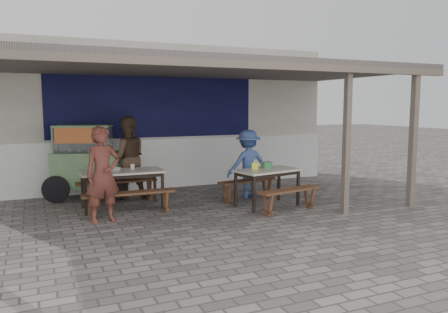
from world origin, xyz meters
TOP-DOWN VIEW (x-y plane):
  - ground at (0.00, 0.00)m, footprint 60.00×60.00m
  - back_wall at (-0.00, 3.58)m, footprint 9.00×1.28m
  - warung_roof at (0.02, 0.90)m, footprint 9.00×4.21m
  - table_left at (-1.37, 1.17)m, footprint 1.58×0.77m
  - bench_left_street at (-1.38, 0.51)m, footprint 1.67×0.31m
  - bench_left_wall at (-1.36, 1.84)m, footprint 1.67×0.31m
  - table_right at (1.31, 0.20)m, footprint 1.38×0.93m
  - bench_right_street at (1.44, -0.42)m, footprint 1.39×0.54m
  - bench_right_wall at (1.19, 0.82)m, footprint 1.39×0.54m
  - vendor_cart at (-1.91, 2.39)m, footprint 2.04×1.24m
  - patron_street_side at (-1.86, 0.30)m, footprint 0.68×0.52m
  - patron_wall_side at (-1.10, 2.06)m, footprint 0.88×0.69m
  - patron_right_table at (1.33, 1.08)m, footprint 0.97×0.56m
  - tissue_box at (1.11, 0.35)m, footprint 0.16×0.16m
  - donation_box at (1.38, 0.34)m, footprint 0.20×0.15m
  - condiment_jar at (-1.13, 1.35)m, footprint 0.08×0.08m
  - condiment_bowl at (-1.48, 1.24)m, footprint 0.24×0.24m

SIDE VIEW (x-z plane):
  - ground at x=0.00m, z-range 0.00..0.00m
  - bench_right_street at x=1.44m, z-range 0.11..0.56m
  - bench_right_wall at x=1.19m, z-range 0.11..0.56m
  - bench_left_street at x=-1.38m, z-range 0.12..0.57m
  - bench_left_wall at x=-1.36m, z-range 0.12..0.57m
  - table_right at x=1.31m, z-range 0.29..1.04m
  - table_left at x=-1.37m, z-range 0.30..1.05m
  - patron_right_table at x=1.33m, z-range 0.00..1.49m
  - condiment_bowl at x=-1.48m, z-range 0.75..0.80m
  - condiment_jar at x=-1.13m, z-range 0.75..0.85m
  - tissue_box at x=1.11m, z-range 0.75..0.88m
  - donation_box at x=1.38m, z-range 0.75..0.88m
  - patron_street_side at x=-1.86m, z-range 0.00..1.66m
  - vendor_cart at x=-1.91m, z-range 0.07..1.67m
  - patron_wall_side at x=-1.10m, z-range 0.00..1.78m
  - back_wall at x=0.00m, z-range -0.03..3.47m
  - warung_roof at x=0.02m, z-range 1.31..4.12m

